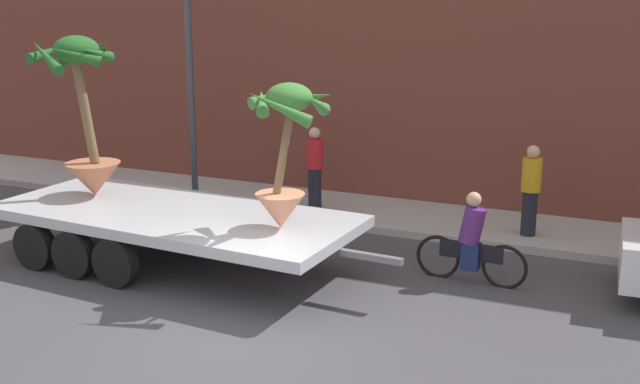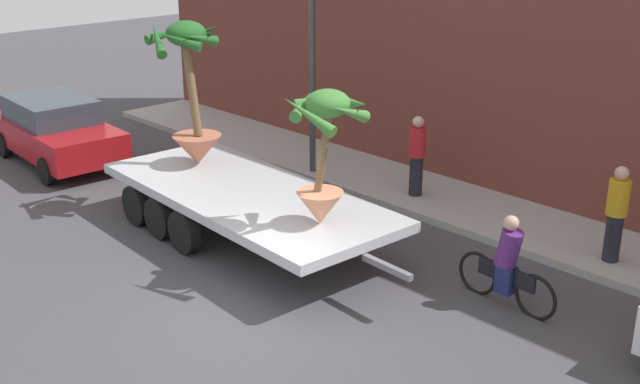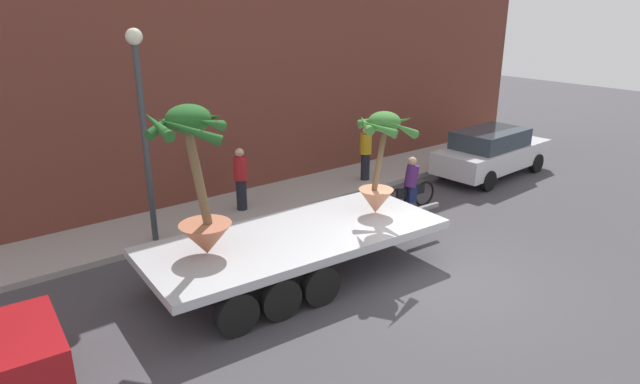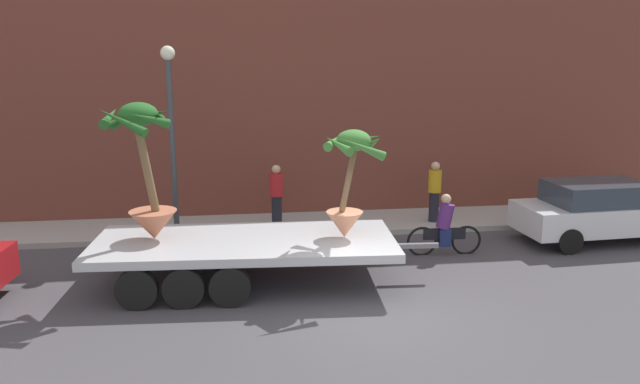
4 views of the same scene
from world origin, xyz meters
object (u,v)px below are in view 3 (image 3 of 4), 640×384
object	(u,v)px
pedestrian_far_left	(241,178)
cyclist	(411,186)
flatbed_trailer	(287,245)
potted_palm_rear	(198,184)
parked_car	(492,152)
street_lamp	(142,111)
pedestrian_near_gate	(366,152)
potted_palm_middle	(380,160)

from	to	relation	value
pedestrian_far_left	cyclist	bearing A→B (deg)	-32.97
flatbed_trailer	potted_palm_rear	xyz separation A→B (m)	(-1.74, 0.26, 1.60)
cyclist	potted_palm_rear	bearing A→B (deg)	-171.55
potted_palm_rear	parked_car	xyz separation A→B (m)	(11.19, 1.53, -1.55)
potted_palm_rear	cyclist	size ratio (longest dim) A/B	1.55
parked_car	street_lamp	xyz separation A→B (m)	(-10.95, 1.53, 2.40)
cyclist	street_lamp	distance (m)	7.33
pedestrian_near_gate	pedestrian_far_left	world-z (taller)	same
cyclist	street_lamp	bearing A→B (deg)	162.63
flatbed_trailer	pedestrian_far_left	world-z (taller)	pedestrian_far_left
pedestrian_near_gate	pedestrian_far_left	bearing A→B (deg)	178.71
flatbed_trailer	potted_palm_rear	bearing A→B (deg)	171.50
flatbed_trailer	parked_car	distance (m)	9.62
pedestrian_far_left	potted_palm_middle	bearing A→B (deg)	-72.02
potted_palm_middle	cyclist	distance (m)	3.36
flatbed_trailer	cyclist	bearing A→B (deg)	14.10
flatbed_trailer	street_lamp	xyz separation A→B (m)	(-1.50, 3.32, 2.45)
potted_palm_rear	street_lamp	size ratio (longest dim) A/B	0.59
pedestrian_near_gate	pedestrian_far_left	distance (m)	4.43
potted_palm_middle	street_lamp	bearing A→B (deg)	138.55
flatbed_trailer	potted_palm_middle	world-z (taller)	potted_palm_middle
pedestrian_near_gate	street_lamp	size ratio (longest dim) A/B	0.35
potted_palm_rear	pedestrian_far_left	world-z (taller)	potted_palm_rear
flatbed_trailer	pedestrian_near_gate	xyz separation A→B (m)	(5.57, 3.70, 0.26)
potted_palm_rear	potted_palm_middle	world-z (taller)	potted_palm_rear
flatbed_trailer	street_lamp	bearing A→B (deg)	114.32
potted_palm_rear	cyclist	bearing A→B (deg)	8.45
cyclist	pedestrian_near_gate	xyz separation A→B (m)	(0.52, 2.43, 0.37)
parked_car	flatbed_trailer	bearing A→B (deg)	-169.28
potted_palm_middle	pedestrian_far_left	xyz separation A→B (m)	(-1.28, 3.96, -1.17)
parked_car	pedestrian_far_left	bearing A→B (deg)	166.38
potted_palm_rear	street_lamp	bearing A→B (deg)	85.56
flatbed_trailer	potted_palm_rear	distance (m)	2.37
parked_car	pedestrian_far_left	size ratio (longest dim) A/B	2.68
cyclist	parked_car	bearing A→B (deg)	6.75
pedestrian_near_gate	street_lamp	xyz separation A→B (m)	(-7.07, -0.38, 2.19)
potted_palm_rear	pedestrian_near_gate	size ratio (longest dim) A/B	1.67
potted_palm_middle	parked_car	distance (m)	7.41
potted_palm_rear	potted_palm_middle	size ratio (longest dim) A/B	1.25
pedestrian_near_gate	potted_palm_middle	bearing A→B (deg)	-129.16
potted_palm_middle	cyclist	world-z (taller)	potted_palm_middle
flatbed_trailer	potted_palm_rear	size ratio (longest dim) A/B	2.57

